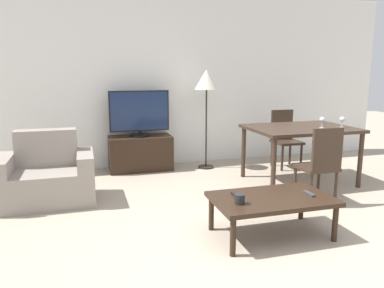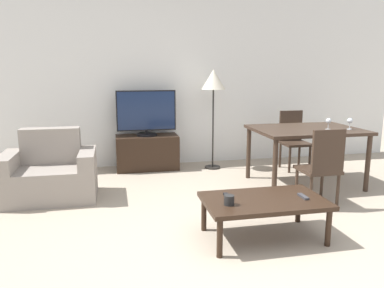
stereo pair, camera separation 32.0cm
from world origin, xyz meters
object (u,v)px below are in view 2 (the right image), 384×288
dining_table (306,134)px  remote_secondary (303,196)px  floor_lamp (213,83)px  cup_white_near (229,200)px  dining_chair_near (322,165)px  coffee_table (264,203)px  tv (146,113)px  remote_primary (227,196)px  tv_stand (147,152)px  dining_chair_far (293,137)px  wine_glass_left (328,122)px  armchair (50,175)px  wine_glass_center (350,121)px

dining_table → remote_secondary: bearing=-118.9°
floor_lamp → cup_white_near: size_ratio=17.10×
floor_lamp → dining_chair_near: bearing=-68.7°
coffee_table → floor_lamp: (0.20, 2.48, 0.97)m
tv → coffee_table: size_ratio=0.82×
tv → remote_primary: bearing=-79.0°
dining_chair_near → tv_stand: bearing=130.2°
dining_chair_far → wine_glass_left: wine_glass_left is taller
tv_stand → dining_chair_near: bearing=-49.8°
armchair → wine_glass_center: size_ratio=7.18×
remote_primary → remote_secondary: (0.66, -0.15, 0.00)m
armchair → wine_glass_left: 3.48m
dining_chair_near → remote_primary: 1.34m
remote_secondary → dining_chair_near: bearing=48.9°
wine_glass_left → wine_glass_center: same height
dining_table → cup_white_near: bearing=-135.3°
remote_primary → dining_chair_near: bearing=22.1°
remote_primary → armchair: bearing=140.6°
remote_secondary → wine_glass_left: (1.02, 1.30, 0.48)m
dining_table → dining_chair_near: bearing=-106.4°
tv → floor_lamp: size_ratio=0.59×
floor_lamp → coffee_table: bearing=-94.5°
dining_chair_far → floor_lamp: (-1.21, 0.26, 0.82)m
coffee_table → floor_lamp: 2.67m
coffee_table → dining_table: size_ratio=0.80×
floor_lamp → tv_stand: bearing=170.6°
dining_chair_far → tv_stand: bearing=169.1°
tv_stand → remote_secondary: tv_stand is taller
armchair → tv: (1.24, 1.12, 0.57)m
armchair → cup_white_near: (1.69, -1.61, 0.13)m
coffee_table → dining_chair_near: dining_chair_near is taller
armchair → coffee_table: 2.55m
dining_chair_far → floor_lamp: floor_lamp is taller
tv → dining_chair_far: tv is taller
dining_chair_near → cup_white_near: 1.46m
dining_chair_far → floor_lamp: bearing=167.9°
dining_chair_near → floor_lamp: floor_lamp is taller
coffee_table → wine_glass_left: 1.94m
remote_primary → cup_white_near: size_ratio=1.70×
cup_white_near → wine_glass_left: bearing=37.8°
coffee_table → dining_table: 1.86m
tv → remote_secondary: 2.97m
remote_primary → cup_white_near: cup_white_near is taller
dining_chair_near → remote_secondary: (-0.57, -0.65, -0.10)m
tv_stand → dining_chair_far: (2.20, -0.42, 0.22)m
tv → cup_white_near: (0.45, -2.73, -0.45)m
tv → wine_glass_left: bearing=-32.5°
cup_white_near → wine_glass_left: (1.73, 1.34, 0.44)m
tv_stand → cup_white_near: size_ratio=10.59×
dining_chair_far → cup_white_near: dining_chair_far is taller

